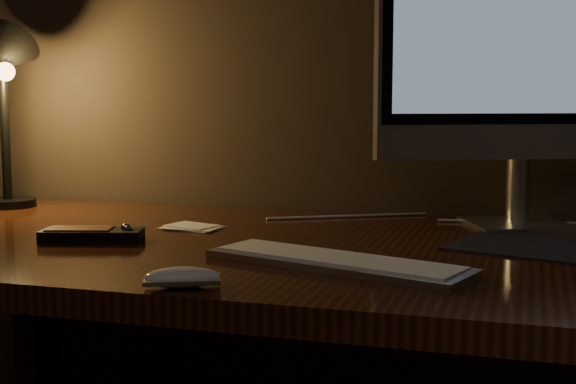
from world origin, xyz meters
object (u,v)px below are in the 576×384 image
(mouse, at_px, (182,280))
(media_remote, at_px, (92,234))
(keyboard, at_px, (337,262))
(desk, at_px, (312,310))
(desk_lamp, at_px, (3,83))
(monitor, at_px, (523,43))

(mouse, relative_size, media_remote, 0.55)
(keyboard, bearing_deg, desk, 131.31)
(desk, height_order, mouse, mouse)
(mouse, relative_size, desk_lamp, 0.24)
(monitor, xyz_separation_m, keyboard, (-0.24, -0.44, -0.33))
(keyboard, xyz_separation_m, media_remote, (-0.44, 0.08, 0.00))
(keyboard, relative_size, desk_lamp, 0.99)
(monitor, relative_size, desk_lamp, 1.43)
(media_remote, bearing_deg, desk_lamp, 127.05)
(monitor, xyz_separation_m, media_remote, (-0.68, -0.37, -0.33))
(monitor, height_order, mouse, monitor)
(mouse, height_order, desk_lamp, desk_lamp)
(desk, distance_m, monitor, 0.62)
(desk, distance_m, keyboard, 0.28)
(monitor, bearing_deg, desk, -170.21)
(desk, bearing_deg, media_remote, -157.23)
(media_remote, bearing_deg, monitor, 12.79)
(keyboard, xyz_separation_m, mouse, (-0.16, -0.18, 0.00))
(keyboard, relative_size, media_remote, 2.23)
(monitor, distance_m, media_remote, 0.84)
(desk_lamp, bearing_deg, mouse, -60.35)
(monitor, relative_size, mouse, 5.90)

